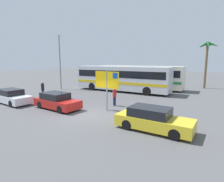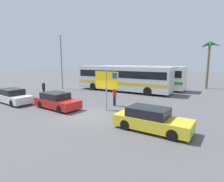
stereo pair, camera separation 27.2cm
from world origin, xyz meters
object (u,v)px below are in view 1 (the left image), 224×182
at_px(bus_rear_coach, 138,76).
at_px(car_yellow, 153,119).
at_px(car_white, 12,97).
at_px(pedestrian_by_bus, 43,88).
at_px(bus_front_coach, 122,77).
at_px(ferry_sign, 107,82).
at_px(pedestrian_near_sign, 115,95).
at_px(car_red, 57,101).

relative_size(bus_rear_coach, car_yellow, 2.80).
bearing_deg(bus_rear_coach, car_white, -114.49).
bearing_deg(car_yellow, pedestrian_by_bus, 169.04).
xyz_separation_m(bus_front_coach, pedestrian_by_bus, (-5.23, -7.97, -0.74)).
height_order(bus_front_coach, ferry_sign, ferry_sign).
bearing_deg(pedestrian_near_sign, car_white, 137.09).
distance_m(bus_front_coach, pedestrian_near_sign, 7.74).
relative_size(bus_front_coach, car_red, 2.90).
bearing_deg(bus_front_coach, car_red, -93.99).
height_order(car_red, pedestrian_near_sign, pedestrian_near_sign).
height_order(bus_rear_coach, pedestrian_near_sign, bus_rear_coach).
distance_m(car_red, pedestrian_near_sign, 4.86).
xyz_separation_m(car_yellow, car_white, (-13.34, -0.01, 0.00)).
bearing_deg(car_white, pedestrian_by_bus, 85.98).
height_order(ferry_sign, pedestrian_by_bus, ferry_sign).
bearing_deg(car_white, pedestrian_near_sign, 30.12).
bearing_deg(ferry_sign, car_white, -160.89).
bearing_deg(car_white, car_yellow, 5.74).
relative_size(car_red, pedestrian_near_sign, 2.55).
bearing_deg(car_yellow, pedestrian_near_sign, 142.51).
height_order(car_red, car_yellow, same).
xyz_separation_m(bus_rear_coach, pedestrian_near_sign, (2.07, -10.56, -0.81)).
height_order(car_red, car_white, same).
distance_m(car_yellow, pedestrian_by_bus, 13.18).
xyz_separation_m(pedestrian_by_bus, pedestrian_near_sign, (8.14, 0.85, -0.08)).
xyz_separation_m(ferry_sign, pedestrian_by_bus, (-8.44, 0.85, -1.28)).
height_order(bus_front_coach, pedestrian_by_bus, bus_front_coach).
bearing_deg(ferry_sign, pedestrian_near_sign, 105.02).
xyz_separation_m(bus_rear_coach, pedestrian_by_bus, (-6.07, -11.40, -0.74)).
distance_m(bus_rear_coach, ferry_sign, 12.49).
height_order(car_yellow, pedestrian_near_sign, pedestrian_near_sign).
xyz_separation_m(car_white, pedestrian_by_bus, (0.53, 3.09, 0.41)).
bearing_deg(bus_rear_coach, car_yellow, -65.04).
height_order(bus_front_coach, car_red, bus_front_coach).
distance_m(bus_front_coach, car_white, 12.52).
bearing_deg(bus_rear_coach, pedestrian_near_sign, -78.91).
xyz_separation_m(bus_front_coach, car_yellow, (7.59, -11.05, -1.15)).
xyz_separation_m(car_red, car_yellow, (8.31, -0.72, 0.00)).
bearing_deg(car_white, ferry_sign, 19.75).
bearing_deg(pedestrian_near_sign, car_red, 154.10).
height_order(ferry_sign, car_red, ferry_sign).
relative_size(bus_rear_coach, car_red, 2.90).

